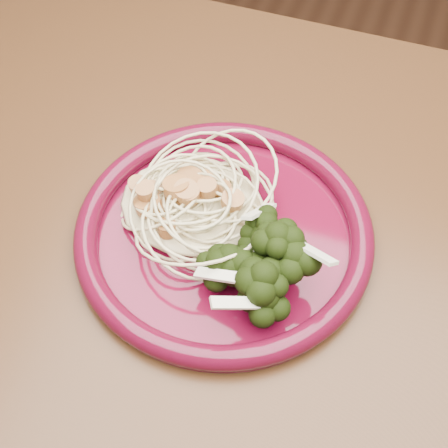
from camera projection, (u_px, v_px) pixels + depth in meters
dining_table at (97, 332)px, 0.59m from camera, size 1.20×0.80×0.75m
dinner_plate at (224, 232)px, 0.53m from camera, size 0.33×0.33×0.02m
spaghetti_pile at (190, 198)px, 0.53m from camera, size 0.16×0.15×0.03m
scallop_cluster at (189, 173)px, 0.51m from camera, size 0.15×0.15×0.04m
broccoli_pile at (269, 253)px, 0.49m from camera, size 0.12×0.15×0.04m
onion_garnish at (271, 231)px, 0.47m from camera, size 0.08×0.10×0.05m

